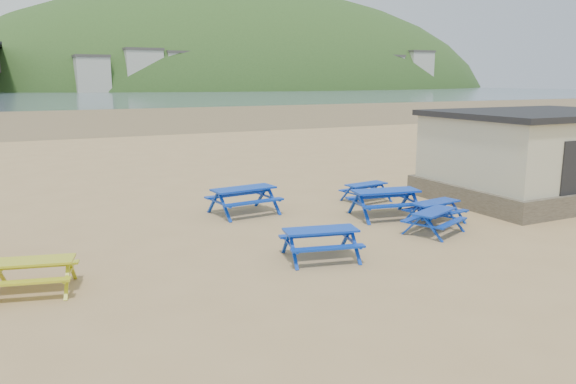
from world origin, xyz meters
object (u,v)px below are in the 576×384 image
picnic_table_blue_b (366,192)px  amenity_block (538,155)px  picnic_table_blue_a (244,201)px  picnic_table_yellow (33,276)px

picnic_table_blue_b → amenity_block: (5.91, -2.20, 1.25)m
picnic_table_blue_a → picnic_table_blue_b: 4.58m
picnic_table_blue_b → amenity_block: 6.43m
picnic_table_blue_b → picnic_table_yellow: 11.72m
picnic_table_blue_a → picnic_table_yellow: picnic_table_blue_a is taller
picnic_table_blue_a → amenity_block: size_ratio=0.30×
picnic_table_blue_b → picnic_table_yellow: (-10.96, -4.16, 0.02)m
picnic_table_blue_b → picnic_table_yellow: bearing=-167.2°
picnic_table_yellow → picnic_table_blue_b: bearing=35.2°
picnic_table_blue_a → amenity_block: (10.49, -2.40, 1.14)m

